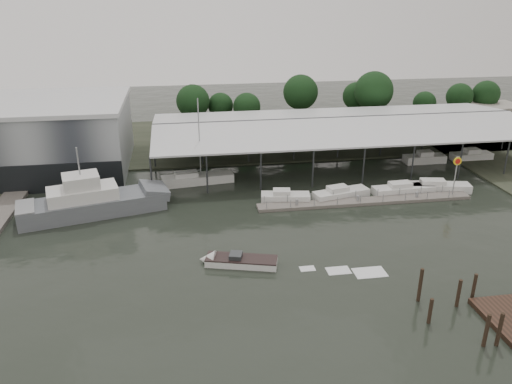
{
  "coord_description": "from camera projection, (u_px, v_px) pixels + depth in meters",
  "views": [
    {
      "loc": [
        -8.0,
        -45.92,
        25.33
      ],
      "look_at": [
        0.77,
        9.73,
        2.5
      ],
      "focal_mm": 35.0,
      "sensor_mm": 36.0,
      "label": 1
    }
  ],
  "objects": [
    {
      "name": "white_sailboat",
      "position": [
        196.0,
        179.0,
        70.35
      ],
      "size": [
        10.26,
        3.88,
        12.22
      ],
      "rotation": [
        0.0,
        0.0,
        0.13
      ],
      "color": "silver",
      "rests_on": "ground"
    },
    {
      "name": "covered_boat_shed",
      "position": [
        340.0,
        122.0,
        78.49
      ],
      "size": [
        58.24,
        24.0,
        6.96
      ],
      "color": "silver",
      "rests_on": "ground"
    },
    {
      "name": "ground",
      "position": [
        263.0,
        248.0,
        52.7
      ],
      "size": [
        200.0,
        200.0,
        0.0
      ],
      "primitive_type": "plane",
      "color": "black",
      "rests_on": "ground"
    },
    {
      "name": "moored_cruiser_0",
      "position": [
        285.0,
        197.0,
        64.22
      ],
      "size": [
        6.51,
        3.21,
        1.7
      ],
      "rotation": [
        0.0,
        0.0,
        -0.17
      ],
      "color": "silver",
      "rests_on": "ground"
    },
    {
      "name": "distant_commercial_buildings",
      "position": [
        512.0,
        115.0,
        101.45
      ],
      "size": [
        22.0,
        8.0,
        4.0
      ],
      "color": "gray",
      "rests_on": "ground"
    },
    {
      "name": "shell_fuel_sign",
      "position": [
        456.0,
        169.0,
        64.28
      ],
      "size": [
        1.1,
        0.18,
        5.55
      ],
      "color": "gray",
      "rests_on": "ground"
    },
    {
      "name": "storage_warehouse",
      "position": [
        44.0,
        136.0,
        74.09
      ],
      "size": [
        24.5,
        20.5,
        10.5
      ],
      "color": "#90969A",
      "rests_on": "ground"
    },
    {
      "name": "floating_dock",
      "position": [
        365.0,
        201.0,
        63.95
      ],
      "size": [
        28.0,
        2.0,
        1.4
      ],
      "color": "#68635C",
      "rests_on": "ground"
    },
    {
      "name": "land_strip_far",
      "position": [
        224.0,
        139.0,
        91.12
      ],
      "size": [
        140.0,
        30.0,
        0.3
      ],
      "color": "#3A3E2E",
      "rests_on": "ground"
    },
    {
      "name": "horizon_tree_line",
      "position": [
        339.0,
        97.0,
        97.12
      ],
      "size": [
        65.65,
        11.34,
        11.14
      ],
      "color": "black",
      "rests_on": "ground"
    },
    {
      "name": "moored_cruiser_2",
      "position": [
        403.0,
        189.0,
        66.69
      ],
      "size": [
        8.42,
        2.59,
        1.7
      ],
      "rotation": [
        0.0,
        0.0,
        0.05
      ],
      "color": "silver",
      "rests_on": "ground"
    },
    {
      "name": "moored_cruiser_3",
      "position": [
        435.0,
        187.0,
        67.63
      ],
      "size": [
        9.42,
        3.98,
        1.7
      ],
      "rotation": [
        0.0,
        0.0,
        -0.2
      ],
      "color": "silver",
      "rests_on": "ground"
    },
    {
      "name": "moored_cruiser_1",
      "position": [
        341.0,
        193.0,
        65.33
      ],
      "size": [
        7.84,
        3.85,
        1.7
      ],
      "rotation": [
        0.0,
        0.0,
        0.23
      ],
      "color": "silver",
      "rests_on": "ground"
    },
    {
      "name": "trawler_dock",
      "position": [
        3.0,
        211.0,
        61.1
      ],
      "size": [
        3.0,
        18.0,
        0.5
      ],
      "color": "#68635C",
      "rests_on": "ground"
    },
    {
      "name": "speedboat_underway",
      "position": [
        235.0,
        261.0,
        49.48
      ],
      "size": [
        18.38,
        6.77,
        2.0
      ],
      "rotation": [
        0.0,
        0.0,
        2.87
      ],
      "color": "silver",
      "rests_on": "ground"
    },
    {
      "name": "mooring_pilings",
      "position": [
        460.0,
        308.0,
        41.01
      ],
      "size": [
        5.9,
        6.84,
        3.83
      ],
      "color": "#2F2117",
      "rests_on": "ground"
    },
    {
      "name": "grey_trawler",
      "position": [
        94.0,
        201.0,
        60.4
      ],
      "size": [
        18.23,
        8.89,
        8.84
      ],
      "rotation": [
        0.0,
        0.0,
        0.25
      ],
      "color": "#5B5F64",
      "rests_on": "ground"
    }
  ]
}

